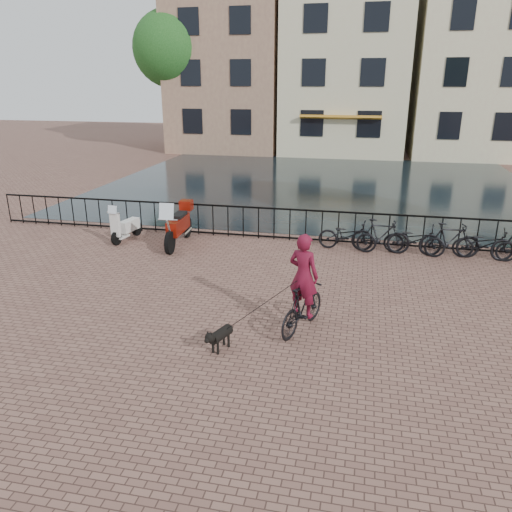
% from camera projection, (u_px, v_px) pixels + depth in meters
% --- Properties ---
extents(ground, '(100.00, 100.00, 0.00)m').
position_uv_depth(ground, '(218.00, 382.00, 8.36)').
color(ground, brown).
rests_on(ground, ground).
extents(canal_water, '(20.00, 20.00, 0.00)m').
position_uv_depth(canal_water, '(318.00, 184.00, 24.30)').
color(canal_water, black).
rests_on(canal_water, ground).
extents(railing, '(20.00, 0.05, 1.02)m').
position_uv_depth(railing, '(290.00, 225.00, 15.56)').
color(railing, black).
rests_on(railing, ground).
extents(canal_house_left, '(7.50, 9.00, 12.80)m').
position_uv_depth(canal_house_left, '(233.00, 56.00, 35.36)').
color(canal_house_left, '#845C4C').
rests_on(canal_house_left, ground).
extents(canal_house_mid, '(8.00, 9.50, 11.80)m').
position_uv_depth(canal_house_mid, '(347.00, 62.00, 33.93)').
color(canal_house_mid, beige).
rests_on(canal_house_mid, ground).
extents(canal_house_right, '(7.00, 9.00, 13.30)m').
position_uv_depth(canal_house_right, '(473.00, 49.00, 32.09)').
color(canal_house_right, beige).
rests_on(canal_house_right, ground).
extents(tree_far_left, '(5.04, 5.04, 9.27)m').
position_uv_depth(tree_far_left, '(171.00, 49.00, 33.18)').
color(tree_far_left, black).
rests_on(tree_far_left, ground).
extents(cyclist, '(1.08, 1.79, 2.37)m').
position_uv_depth(cyclist, '(303.00, 289.00, 9.80)').
color(cyclist, black).
rests_on(cyclist, ground).
extents(dog, '(0.49, 0.79, 0.51)m').
position_uv_depth(dog, '(221.00, 337.00, 9.27)').
color(dog, black).
rests_on(dog, ground).
extents(motorcycle, '(0.62, 2.21, 1.56)m').
position_uv_depth(motorcycle, '(178.00, 220.00, 15.02)').
color(motorcycle, maroon).
rests_on(motorcycle, ground).
extents(scooter, '(0.61, 1.42, 1.27)m').
position_uv_depth(scooter, '(126.00, 220.00, 15.55)').
color(scooter, silver).
rests_on(scooter, ground).
extents(parked_bike_0, '(1.78, 0.82, 0.90)m').
position_uv_depth(parked_bike_0, '(347.00, 236.00, 14.67)').
color(parked_bike_0, black).
rests_on(parked_bike_0, ground).
extents(parked_bike_1, '(1.69, 0.55, 1.00)m').
position_uv_depth(parked_bike_1, '(381.00, 236.00, 14.46)').
color(parked_bike_1, black).
rests_on(parked_bike_1, ground).
extents(parked_bike_2, '(1.79, 0.85, 0.90)m').
position_uv_depth(parked_bike_2, '(414.00, 240.00, 14.29)').
color(parked_bike_2, black).
rests_on(parked_bike_2, ground).
extents(parked_bike_3, '(1.69, 0.57, 1.00)m').
position_uv_depth(parked_bike_3, '(450.00, 240.00, 14.08)').
color(parked_bike_3, black).
rests_on(parked_bike_3, ground).
extents(parked_bike_4, '(1.77, 0.76, 0.90)m').
position_uv_depth(parked_bike_4, '(485.00, 244.00, 13.91)').
color(parked_bike_4, black).
rests_on(parked_bike_4, ground).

